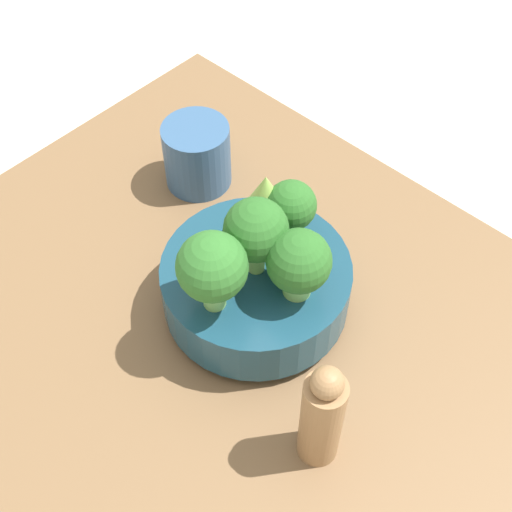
{
  "coord_description": "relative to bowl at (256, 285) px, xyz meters",
  "views": [
    {
      "loc": [
        0.28,
        -0.31,
        0.71
      ],
      "look_at": [
        -0.03,
        0.02,
        0.13
      ],
      "focal_mm": 50.0,
      "sensor_mm": 36.0,
      "label": 1
    }
  ],
  "objects": [
    {
      "name": "bowl",
      "position": [
        0.0,
        0.0,
        0.0
      ],
      "size": [
        0.21,
        0.21,
        0.07
      ],
      "color": "navy",
      "rests_on": "table"
    },
    {
      "name": "broccoli_floret_front",
      "position": [
        0.0,
        -0.06,
        0.09
      ],
      "size": [
        0.07,
        0.07,
        0.1
      ],
      "color": "#7AB256",
      "rests_on": "bowl"
    },
    {
      "name": "broccoli_floret_center",
      "position": [
        0.0,
        0.0,
        0.09
      ],
      "size": [
        0.07,
        0.07,
        0.1
      ],
      "color": "#7AB256",
      "rests_on": "bowl"
    },
    {
      "name": "ground_plane",
      "position": [
        0.03,
        -0.02,
        -0.08
      ],
      "size": [
        6.0,
        6.0,
        0.0
      ],
      "primitive_type": "plane",
      "color": "beige"
    },
    {
      "name": "table",
      "position": [
        0.03,
        -0.02,
        -0.06
      ],
      "size": [
        0.85,
        0.63,
        0.04
      ],
      "color": "brown",
      "rests_on": "ground_plane"
    },
    {
      "name": "cup",
      "position": [
        -0.19,
        0.1,
        0.0
      ],
      "size": [
        0.09,
        0.09,
        0.09
      ],
      "color": "#33567F",
      "rests_on": "table"
    },
    {
      "name": "romanesco_piece_far",
      "position": [
        -0.03,
        0.05,
        0.09
      ],
      "size": [
        0.05,
        0.05,
        0.08
      ],
      "color": "#7AB256",
      "rests_on": "bowl"
    },
    {
      "name": "broccoli_floret_back",
      "position": [
        -0.0,
        0.06,
        0.08
      ],
      "size": [
        0.05,
        0.05,
        0.08
      ],
      "color": "#7AB256",
      "rests_on": "bowl"
    },
    {
      "name": "pepper_mill",
      "position": [
        0.16,
        -0.08,
        0.03
      ],
      "size": [
        0.04,
        0.04,
        0.15
      ],
      "color": "#997047",
      "rests_on": "table"
    },
    {
      "name": "broccoli_floret_right",
      "position": [
        0.05,
        0.01,
        0.08
      ],
      "size": [
        0.07,
        0.07,
        0.08
      ],
      "color": "#7AB256",
      "rests_on": "bowl"
    }
  ]
}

